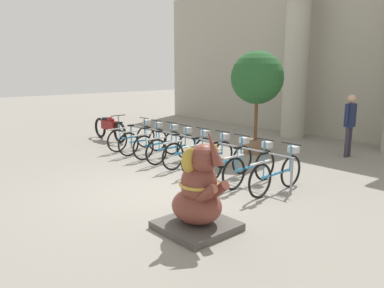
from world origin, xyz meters
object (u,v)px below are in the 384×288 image
(bicycle_6, at_px, (228,161))
(person_pedestrian, at_px, (350,119))
(bicycle_7, at_px, (251,167))
(bicycle_0, at_px, (133,137))
(bicycle_5, at_px, (209,155))
(motorcycle, at_px, (110,127))
(bicycle_4, at_px, (190,151))
(elephant_statue, at_px, (199,196))
(bicycle_3, at_px, (173,147))
(bicycle_2, at_px, (159,143))
(potted_tree, at_px, (257,81))
(bicycle_8, at_px, (277,173))
(bicycle_1, at_px, (144,140))

(bicycle_6, bearing_deg, person_pedestrian, 78.47)
(bicycle_7, bearing_deg, bicycle_0, 179.39)
(bicycle_5, relative_size, motorcycle, 0.83)
(bicycle_0, xyz_separation_m, bicycle_4, (2.76, -0.02, 0.00))
(bicycle_0, relative_size, elephant_statue, 1.05)
(bicycle_3, distance_m, person_pedestrian, 5.13)
(bicycle_2, distance_m, motorcycle, 3.28)
(elephant_statue, relative_size, potted_tree, 0.55)
(bicycle_2, height_order, motorcycle, bicycle_2)
(bicycle_5, bearing_deg, bicycle_2, 179.90)
(bicycle_2, relative_size, elephant_statue, 1.05)
(bicycle_8, bearing_deg, bicycle_1, 179.87)
(bicycle_8, relative_size, motorcycle, 0.83)
(bicycle_8, relative_size, person_pedestrian, 0.97)
(bicycle_1, xyz_separation_m, potted_tree, (2.18, 2.56, 1.75))
(bicycle_8, bearing_deg, bicycle_0, 179.53)
(potted_tree, bearing_deg, motorcycle, -154.41)
(bicycle_5, xyz_separation_m, bicycle_7, (1.38, -0.07, 0.00))
(bicycle_7, bearing_deg, motorcycle, 177.48)
(bicycle_5, relative_size, bicycle_6, 1.00)
(bicycle_4, height_order, bicycle_7, same)
(bicycle_8, relative_size, potted_tree, 0.58)
(bicycle_5, relative_size, person_pedestrian, 0.97)
(bicycle_8, bearing_deg, bicycle_3, 179.92)
(bicycle_1, distance_m, bicycle_6, 3.45)
(bicycle_4, bearing_deg, bicycle_6, -0.74)
(motorcycle, relative_size, person_pedestrian, 1.18)
(elephant_statue, bearing_deg, bicycle_1, 154.07)
(bicycle_2, distance_m, person_pedestrian, 5.51)
(potted_tree, bearing_deg, bicycle_6, -63.54)
(bicycle_0, bearing_deg, bicycle_8, -0.47)
(bicycle_0, relative_size, bicycle_7, 1.00)
(motorcycle, bearing_deg, bicycle_7, -2.52)
(bicycle_1, bearing_deg, bicycle_2, 4.29)
(bicycle_0, relative_size, potted_tree, 0.58)
(bicycle_5, xyz_separation_m, bicycle_8, (2.07, -0.06, 0.00))
(potted_tree, bearing_deg, bicycle_1, -130.42)
(bicycle_0, distance_m, bicycle_3, 2.07)
(bicycle_6, relative_size, bicycle_8, 1.00)
(bicycle_2, xyz_separation_m, bicycle_3, (0.69, -0.06, 0.00))
(bicycle_4, distance_m, bicycle_8, 2.76)
(bicycle_2, distance_m, potted_tree, 3.40)
(bicycle_5, bearing_deg, person_pedestrian, 69.45)
(bicycle_4, bearing_deg, bicycle_1, -179.71)
(bicycle_6, distance_m, potted_tree, 3.36)
(bicycle_8, bearing_deg, potted_tree, 135.98)
(bicycle_1, relative_size, bicycle_2, 1.00)
(person_pedestrian, bearing_deg, bicycle_0, -140.47)
(bicycle_2, xyz_separation_m, bicycle_6, (2.76, -0.06, 0.00))
(bicycle_6, bearing_deg, bicycle_2, 178.77)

